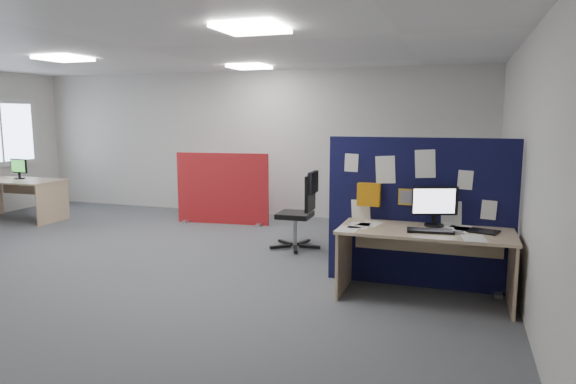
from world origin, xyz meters
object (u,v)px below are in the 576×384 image
(second_desk, at_px, (19,189))
(monitor_main, at_px, (435,204))
(red_divider, at_px, (222,189))
(main_desk, at_px, (425,245))
(office_chair, at_px, (303,206))
(monitor_second, at_px, (19,168))
(navy_divider, at_px, (417,213))

(second_desk, bearing_deg, monitor_main, -13.03)
(monitor_main, bearing_deg, red_divider, 126.10)
(main_desk, bearing_deg, red_divider, 143.16)
(main_desk, xyz_separation_m, office_chair, (-1.77, 1.49, 0.06))
(monitor_second, relative_size, office_chair, 0.37)
(red_divider, bearing_deg, office_chair, -39.57)
(navy_divider, relative_size, office_chair, 1.83)
(monitor_second, bearing_deg, red_divider, 19.30)
(second_desk, bearing_deg, main_desk, -14.41)
(red_divider, xyz_separation_m, monitor_second, (-3.71, -0.75, 0.33))
(navy_divider, bearing_deg, office_chair, 145.52)
(monitor_main, xyz_separation_m, red_divider, (-3.66, 2.52, -0.36))
(monitor_main, height_order, monitor_second, monitor_main)
(second_desk, xyz_separation_m, office_chair, (5.49, -0.38, 0.06))
(main_desk, relative_size, office_chair, 1.59)
(navy_divider, height_order, red_divider, navy_divider)
(red_divider, bearing_deg, second_desk, -173.51)
(monitor_main, xyz_separation_m, second_desk, (-7.33, 1.70, -0.41))
(monitor_main, height_order, red_divider, red_divider)
(navy_divider, height_order, monitor_second, navy_divider)
(main_desk, distance_m, second_desk, 7.50)
(main_desk, bearing_deg, navy_divider, 108.29)
(navy_divider, distance_m, office_chair, 2.01)
(main_desk, height_order, red_divider, red_divider)
(red_divider, xyz_separation_m, office_chair, (1.83, -1.20, 0.01))
(second_desk, xyz_separation_m, monitor_second, (-0.04, 0.07, 0.38))
(navy_divider, bearing_deg, second_desk, 168.06)
(main_desk, height_order, second_desk, same)
(monitor_main, relative_size, red_divider, 0.28)
(main_desk, height_order, monitor_main, monitor_main)
(office_chair, bearing_deg, navy_divider, -36.28)
(second_desk, relative_size, office_chair, 1.50)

